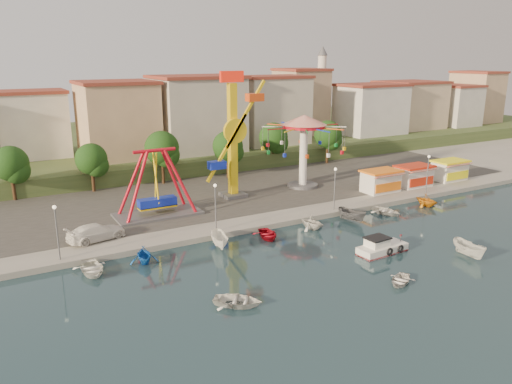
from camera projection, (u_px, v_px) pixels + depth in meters
ground at (351, 264)px, 47.02m from camera, size 200.00×200.00×0.00m
quay_deck at (149, 153)px, 99.08m from camera, size 200.00×100.00×0.60m
asphalt_pad at (217, 187)px, 72.09m from camera, size 90.00×28.00×0.01m
hill_terrace at (141, 143)px, 102.97m from camera, size 200.00×60.00×3.00m
pirate_ship_ride at (156, 184)px, 58.44m from camera, size 10.00×5.00×8.00m
kamikaze_tower at (235, 138)px, 65.05m from camera, size 5.90×3.10×16.50m
wave_swinger at (304, 135)px, 70.31m from camera, size 11.60×11.60×10.40m
booth_left at (381, 181)px, 69.21m from camera, size 5.40×3.78×3.08m
booth_mid at (414, 176)px, 72.22m from camera, size 5.40×3.78×3.08m
booth_right at (450, 170)px, 75.78m from camera, size 5.40×3.78×3.08m
lamp_post_0 at (57, 234)px, 45.80m from camera, size 0.14×0.14×5.00m
lamp_post_1 at (216, 209)px, 53.36m from camera, size 0.14×0.14×5.00m
lamp_post_2 at (335, 190)px, 60.92m from camera, size 0.14×0.14×5.00m
lamp_post_3 at (427, 175)px, 68.48m from camera, size 0.14×0.14×5.00m
tree_0 at (10, 164)px, 64.39m from camera, size 4.60×4.60×7.19m
tree_1 at (91, 159)px, 68.57m from camera, size 4.35×4.35×6.80m
tree_2 at (162, 148)px, 72.74m from camera, size 5.02×5.02×7.85m
tree_3 at (228, 146)px, 76.34m from camera, size 4.68×4.68×7.32m
tree_4 at (273, 137)px, 83.53m from camera, size 4.86×4.86×7.60m
tree_5 at (328, 134)px, 86.74m from camera, size 4.83×4.83×7.54m
building_1 at (35, 132)px, 78.22m from camera, size 12.33×9.01×8.63m
building_2 at (117, 119)px, 84.57m from camera, size 11.95×9.28×11.23m
building_3 at (200, 122)px, 88.70m from camera, size 12.59×10.50×9.20m
building_4 at (256, 115)px, 97.92m from camera, size 10.75×9.23×9.24m
building_5 at (317, 108)px, 102.37m from camera, size 12.77×10.96×11.21m
building_6 at (366, 103)px, 106.47m from camera, size 8.23×8.98×12.36m
building_7 at (391, 107)px, 116.71m from camera, size 11.59×10.93×8.76m
building_8 at (455, 98)px, 117.29m from camera, size 12.84×9.28×12.58m
building_9 at (482, 102)px, 126.45m from camera, size 12.95×9.17×9.21m
minaret at (321, 87)px, 106.13m from camera, size 2.80×2.80×18.00m
cabin_motorboat at (381, 248)px, 49.44m from camera, size 5.41×2.34×1.87m
rowboat_a at (238, 301)px, 39.03m from camera, size 4.73×4.60×0.80m
rowboat_b at (400, 280)px, 42.81m from camera, size 3.74×3.43×0.63m
skiff at (469, 249)px, 48.40m from camera, size 2.14×4.22×1.56m
van at (96, 232)px, 51.13m from camera, size 6.35×3.68×1.73m
moored_boat_0 at (92, 269)px, 44.85m from camera, size 3.04×4.20×0.86m
moored_boat_1 at (144, 255)px, 47.02m from camera, size 3.14×3.49×1.64m
moored_boat_2 at (220, 240)px, 50.78m from camera, size 2.54×4.33×1.57m
moored_boat_3 at (268, 235)px, 53.55m from camera, size 3.40×4.21×0.77m
moored_boat_4 at (312, 222)px, 56.18m from camera, size 3.59×3.88×1.69m
moored_boat_5 at (352, 215)px, 58.93m from camera, size 2.34×4.20×1.53m
moored_boat_6 at (386, 211)px, 61.61m from camera, size 3.48×4.33×0.80m
moored_boat_7 at (427, 200)px, 64.79m from camera, size 3.11×3.49×1.68m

